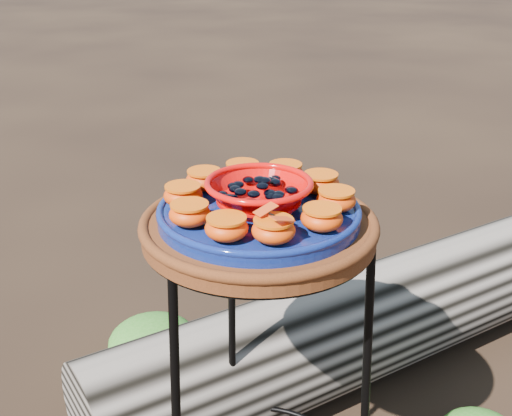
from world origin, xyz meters
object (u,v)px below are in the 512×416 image
object	(u,v)px
driftwood_log	(371,320)
cobalt_plate	(259,214)
red_bowl	(259,195)
terracotta_saucer	(259,229)
plant_stand	(259,397)

from	to	relation	value
driftwood_log	cobalt_plate	bearing A→B (deg)	-136.75
red_bowl	terracotta_saucer	bearing A→B (deg)	0.00
terracotta_saucer	red_bowl	size ratio (longest dim) A/B	2.33
terracotta_saucer	driftwood_log	size ratio (longest dim) A/B	0.24
plant_stand	red_bowl	bearing A→B (deg)	0.00
red_bowl	plant_stand	bearing A→B (deg)	0.00
cobalt_plate	driftwood_log	world-z (taller)	cobalt_plate
plant_stand	cobalt_plate	bearing A→B (deg)	0.00
terracotta_saucer	cobalt_plate	bearing A→B (deg)	0.00
plant_stand	terracotta_saucer	world-z (taller)	terracotta_saucer
cobalt_plate	red_bowl	distance (m)	0.04
plant_stand	driftwood_log	xyz separation A→B (m)	(0.47, 0.44, -0.19)
cobalt_plate	plant_stand	bearing A→B (deg)	0.00
terracotta_saucer	driftwood_log	bearing A→B (deg)	43.25
terracotta_saucer	driftwood_log	world-z (taller)	terracotta_saucer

